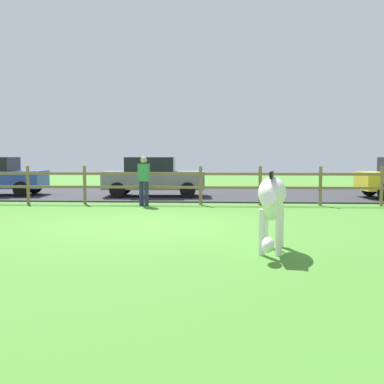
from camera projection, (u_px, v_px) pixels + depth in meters
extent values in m
plane|color=#47842D|center=(147.00, 226.00, 11.50)|extent=(60.00, 60.00, 0.00)
cube|color=#2D2D33|center=(181.00, 194.00, 20.75)|extent=(28.00, 7.40, 0.05)
cylinder|color=olive|center=(28.00, 185.00, 16.74)|extent=(0.11, 0.11, 1.32)
cylinder|color=olive|center=(85.00, 185.00, 16.61)|extent=(0.11, 0.11, 1.32)
cylinder|color=olive|center=(142.00, 185.00, 16.48)|extent=(0.11, 0.11, 1.32)
cylinder|color=olive|center=(201.00, 186.00, 16.36)|extent=(0.11, 0.11, 1.32)
cylinder|color=olive|center=(260.00, 186.00, 16.23)|extent=(0.11, 0.11, 1.32)
cylinder|color=olive|center=(320.00, 186.00, 16.10)|extent=(0.11, 0.11, 1.32)
cylinder|color=olive|center=(382.00, 186.00, 15.97)|extent=(0.11, 0.11, 1.32)
cube|color=olive|center=(142.00, 187.00, 16.49)|extent=(20.08, 0.06, 0.09)
cube|color=olive|center=(142.00, 174.00, 16.45)|extent=(20.08, 0.06, 0.09)
ellipsoid|color=white|center=(272.00, 193.00, 8.41)|extent=(0.67, 1.30, 0.56)
cylinder|color=white|center=(279.00, 233.00, 8.04)|extent=(0.11, 0.11, 0.78)
cylinder|color=white|center=(262.00, 232.00, 8.10)|extent=(0.11, 0.11, 0.78)
cylinder|color=white|center=(281.00, 226.00, 8.82)|extent=(0.11, 0.11, 0.78)
cylinder|color=white|center=(265.00, 225.00, 8.88)|extent=(0.11, 0.11, 0.78)
cylinder|color=white|center=(270.00, 206.00, 7.91)|extent=(0.33, 0.62, 0.51)
ellipsoid|color=white|center=(268.00, 245.00, 7.55)|extent=(0.27, 0.47, 0.24)
cube|color=black|center=(272.00, 175.00, 8.14)|extent=(0.13, 0.56, 0.12)
cylinder|color=black|center=(274.00, 198.00, 9.07)|extent=(0.08, 0.20, 0.54)
cylinder|color=black|center=(266.00, 214.00, 13.54)|extent=(0.01, 0.01, 0.06)
cylinder|color=black|center=(266.00, 214.00, 13.50)|extent=(0.01, 0.01, 0.06)
ellipsoid|color=black|center=(266.00, 211.00, 13.51)|extent=(0.18, 0.10, 0.12)
sphere|color=black|center=(270.00, 209.00, 13.50)|extent=(0.07, 0.07, 0.07)
cylinder|color=black|center=(369.00, 189.00, 19.31)|extent=(0.61, 0.21, 0.60)
cylinder|color=black|center=(35.00, 186.00, 20.64)|extent=(0.61, 0.22, 0.60)
cylinder|color=black|center=(21.00, 189.00, 18.95)|extent=(0.61, 0.22, 0.60)
cube|color=slate|center=(154.00, 180.00, 19.24)|extent=(4.08, 1.91, 0.70)
cube|color=black|center=(151.00, 164.00, 19.19)|extent=(1.98, 1.66, 0.56)
cylinder|color=black|center=(189.00, 187.00, 20.10)|extent=(0.61, 0.21, 0.60)
cylinder|color=black|center=(188.00, 190.00, 18.40)|extent=(0.61, 0.21, 0.60)
cylinder|color=black|center=(124.00, 187.00, 20.13)|extent=(0.61, 0.21, 0.60)
cylinder|color=black|center=(117.00, 190.00, 18.43)|extent=(0.61, 0.21, 0.60)
cylinder|color=#232847|center=(141.00, 194.00, 16.05)|extent=(0.14, 0.14, 0.82)
cylinder|color=#232847|center=(147.00, 194.00, 16.01)|extent=(0.14, 0.14, 0.82)
cube|color=#38844C|center=(144.00, 173.00, 15.98)|extent=(0.39, 0.27, 0.58)
sphere|color=tan|center=(144.00, 160.00, 15.95)|extent=(0.22, 0.22, 0.22)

